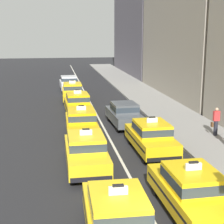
# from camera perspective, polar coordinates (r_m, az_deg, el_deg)

# --- Properties ---
(lane_stripe_left_right) EXTENTS (0.14, 80.00, 0.01)m
(lane_stripe_left_right) POSITION_cam_1_polar(r_m,az_deg,el_deg) (28.32, -2.79, 0.16)
(lane_stripe_left_right) COLOR silver
(lane_stripe_left_right) RESTS_ON ground
(sidewalk_curb) EXTENTS (4.00, 90.00, 0.15)m
(sidewalk_curb) POSITION_cam_1_polar(r_m,az_deg,el_deg) (24.86, 11.51, -1.72)
(sidewalk_curb) COLOR gray
(sidewalk_curb) RESTS_ON ground
(taxi_left_nearest) EXTENTS (1.92, 4.60, 1.96)m
(taxi_left_nearest) POSITION_cam_1_polar(r_m,az_deg,el_deg) (10.85, 0.89, -16.62)
(taxi_left_nearest) COLOR black
(taxi_left_nearest) RESTS_ON ground
(taxi_left_second) EXTENTS (1.83, 4.57, 1.96)m
(taxi_left_second) POSITION_cam_1_polar(r_m,az_deg,el_deg) (16.35, -4.21, -6.24)
(taxi_left_second) COLOR black
(taxi_left_second) RESTS_ON ground
(taxi_left_third) EXTENTS (1.88, 4.58, 1.96)m
(taxi_left_third) POSITION_cam_1_polar(r_m,az_deg,el_deg) (21.38, -4.96, -1.66)
(taxi_left_third) COLOR black
(taxi_left_third) RESTS_ON ground
(taxi_left_fourth) EXTENTS (1.93, 4.60, 1.96)m
(taxi_left_fourth) POSITION_cam_1_polar(r_m,az_deg,el_deg) (27.04, -5.57, 1.40)
(taxi_left_fourth) COLOR black
(taxi_left_fourth) RESTS_ON ground
(taxi_left_fifth) EXTENTS (1.87, 4.58, 1.96)m
(taxi_left_fifth) POSITION_cam_1_polar(r_m,az_deg,el_deg) (32.42, -6.39, 3.29)
(taxi_left_fifth) COLOR black
(taxi_left_fifth) RESTS_ON ground
(sedan_left_sixth) EXTENTS (1.89, 4.35, 1.58)m
(sedan_left_sixth) POSITION_cam_1_polar(r_m,az_deg,el_deg) (38.26, -7.00, 4.68)
(sedan_left_sixth) COLOR black
(sedan_left_sixth) RESTS_ON ground
(taxi_right_nearest) EXTENTS (1.91, 4.60, 1.96)m
(taxi_right_nearest) POSITION_cam_1_polar(r_m,az_deg,el_deg) (12.77, 12.61, -12.18)
(taxi_right_nearest) COLOR black
(taxi_right_nearest) RESTS_ON ground
(taxi_right_second) EXTENTS (1.90, 4.59, 1.96)m
(taxi_right_second) POSITION_cam_1_polar(r_m,az_deg,el_deg) (18.59, 6.33, -3.92)
(taxi_right_second) COLOR black
(taxi_right_second) RESTS_ON ground
(sedan_right_third) EXTENTS (1.94, 4.37, 1.58)m
(sedan_right_third) POSITION_cam_1_polar(r_m,az_deg,el_deg) (23.71, 1.97, -0.25)
(sedan_right_third) COLOR black
(sedan_right_third) RESTS_ON ground
(pedestrian_mid_block) EXTENTS (0.47, 0.24, 1.69)m
(pedestrian_mid_block) POSITION_cam_1_polar(r_m,az_deg,el_deg) (21.90, 16.42, -1.47)
(pedestrian_mid_block) COLOR #23232D
(pedestrian_mid_block) RESTS_ON sidewalk_curb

